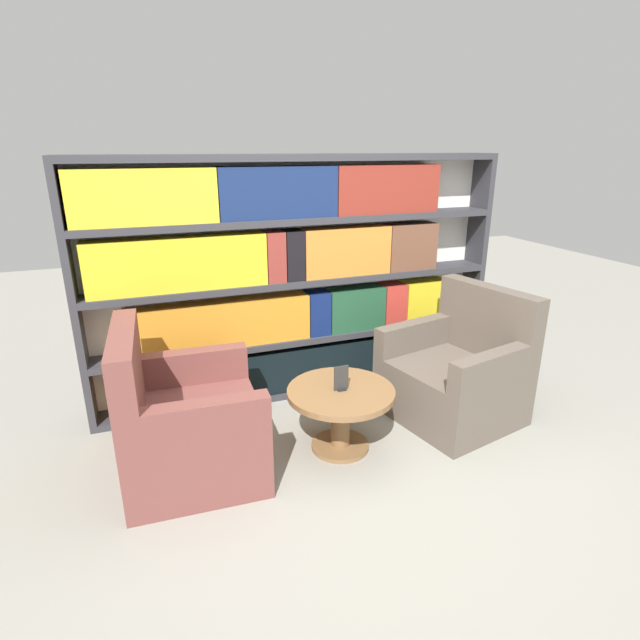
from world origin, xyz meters
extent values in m
plane|color=gray|center=(0.00, 0.00, 0.00)|extent=(14.00, 14.00, 0.00)
cube|color=silver|center=(0.00, 1.36, 0.96)|extent=(3.36, 0.05, 1.93)
cube|color=#333338|center=(-1.66, 1.23, 0.96)|extent=(0.05, 0.30, 1.93)
cube|color=#333338|center=(1.66, 1.23, 0.96)|extent=(0.05, 0.30, 1.93)
cube|color=#333338|center=(0.00, 1.23, 0.03)|extent=(3.26, 0.30, 0.05)
cube|color=#333338|center=(0.00, 1.23, 0.48)|extent=(3.26, 0.30, 0.05)
cube|color=#333338|center=(0.00, 1.23, 0.96)|extent=(3.26, 0.30, 0.05)
cube|color=#333338|center=(0.00, 1.23, 1.45)|extent=(3.26, 0.30, 0.05)
cube|color=#333338|center=(0.00, 1.23, 1.90)|extent=(3.26, 0.30, 0.05)
cube|color=#C7741E|center=(-1.19, 1.21, 0.23)|extent=(0.63, 0.20, 0.36)
cube|color=#B33B24|center=(-0.79, 1.21, 0.23)|extent=(0.15, 0.20, 0.36)
cube|color=#B23D20|center=(-0.63, 1.21, 0.23)|extent=(0.15, 0.20, 0.36)
cube|color=black|center=(0.45, 1.21, 0.23)|extent=(1.99, 0.20, 0.36)
cube|color=orange|center=(-0.67, 1.21, 0.69)|extent=(1.39, 0.20, 0.36)
cube|color=navy|center=(0.12, 1.21, 0.69)|extent=(0.18, 0.20, 0.36)
cube|color=#204E31|center=(0.47, 1.21, 0.69)|extent=(0.49, 0.20, 0.36)
cube|color=#B43329|center=(0.82, 1.21, 0.69)|extent=(0.20, 0.20, 0.36)
cube|color=gold|center=(1.13, 1.21, 0.69)|extent=(0.41, 0.20, 0.36)
cube|color=gold|center=(-0.94, 1.21, 1.18)|extent=(1.27, 0.20, 0.39)
cube|color=maroon|center=(-0.23, 1.21, 1.18)|extent=(0.14, 0.20, 0.39)
cube|color=black|center=(-0.08, 1.21, 1.18)|extent=(0.14, 0.20, 0.39)
cube|color=orange|center=(0.37, 1.21, 1.18)|extent=(0.73, 0.20, 0.39)
cube|color=brown|center=(0.96, 1.21, 1.18)|extent=(0.44, 0.20, 0.39)
cube|color=gold|center=(-1.13, 1.21, 1.66)|extent=(0.97, 0.20, 0.37)
cube|color=navy|center=(-0.19, 1.21, 1.66)|extent=(0.89, 0.20, 0.37)
cube|color=maroon|center=(0.71, 1.21, 1.66)|extent=(0.88, 0.20, 0.37)
cube|color=brown|center=(-1.01, 0.40, 0.22)|extent=(0.87, 0.92, 0.44)
cube|color=brown|center=(-1.35, 0.42, 0.71)|extent=(0.18, 0.89, 0.55)
cube|color=brown|center=(-0.96, 0.02, 0.55)|extent=(0.70, 0.15, 0.23)
cube|color=brown|center=(-0.92, 0.78, 0.55)|extent=(0.70, 0.15, 0.23)
cube|color=brown|center=(0.92, 0.40, 0.22)|extent=(1.00, 1.04, 0.44)
cube|color=brown|center=(1.26, 0.48, 0.71)|extent=(0.32, 0.89, 0.55)
cube|color=brown|center=(0.77, 0.76, 0.55)|extent=(0.70, 0.26, 0.23)
cube|color=brown|center=(0.93, 0.02, 0.55)|extent=(0.70, 0.26, 0.23)
cylinder|color=brown|center=(-0.04, 0.29, 0.20)|extent=(0.13, 0.13, 0.41)
cylinder|color=brown|center=(-0.04, 0.29, 0.01)|extent=(0.40, 0.40, 0.03)
cylinder|color=brown|center=(-0.04, 0.29, 0.43)|extent=(0.73, 0.73, 0.04)
cube|color=black|center=(-0.04, 0.29, 0.45)|extent=(0.06, 0.06, 0.01)
cube|color=#2D2D2D|center=(-0.04, 0.29, 0.53)|extent=(0.10, 0.01, 0.17)
camera|label=1|loc=(-1.23, -2.45, 1.98)|focal=28.00mm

